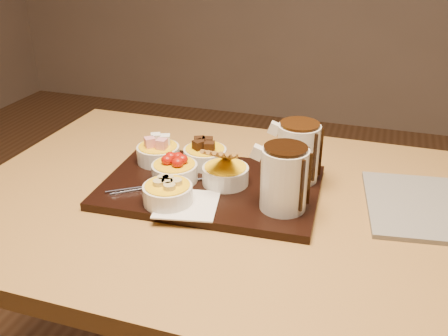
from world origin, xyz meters
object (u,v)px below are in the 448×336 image
(pitcher_milk_chocolate, at_px, (298,153))
(serving_board, at_px, (211,187))
(dining_table, at_px, (242,238))
(bowl_strawberries, at_px, (175,172))
(pitcher_dark_chocolate, at_px, (284,179))

(pitcher_milk_chocolate, bearing_deg, serving_board, -158.20)
(dining_table, bearing_deg, bowl_strawberries, 178.93)
(bowl_strawberries, bearing_deg, pitcher_dark_chocolate, -9.41)
(serving_board, relative_size, bowl_strawberries, 4.60)
(serving_board, height_order, bowl_strawberries, bowl_strawberries)
(pitcher_dark_chocolate, bearing_deg, serving_board, 160.02)
(dining_table, bearing_deg, pitcher_dark_chocolate, -22.57)
(dining_table, distance_m, serving_board, 0.13)
(dining_table, distance_m, pitcher_dark_chocolate, 0.21)
(serving_board, bearing_deg, pitcher_dark_chocolate, -19.98)
(dining_table, height_order, pitcher_milk_chocolate, pitcher_milk_chocolate)
(serving_board, xyz_separation_m, bowl_strawberries, (-0.08, -0.01, 0.03))
(serving_board, distance_m, pitcher_dark_chocolate, 0.19)
(serving_board, xyz_separation_m, pitcher_milk_chocolate, (0.17, 0.08, 0.07))
(pitcher_milk_chocolate, bearing_deg, pitcher_dark_chocolate, -94.40)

